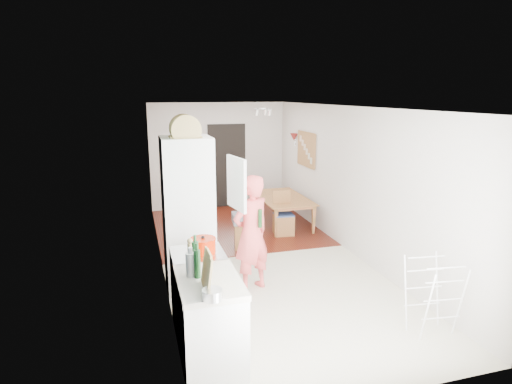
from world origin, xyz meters
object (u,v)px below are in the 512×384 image
person (251,223)px  stool (245,235)px  drying_rack (433,297)px  dining_table (283,213)px  dining_chair (284,214)px

person → stool: person is taller
stool → drying_rack: size_ratio=0.53×
person → dining_table: bearing=-143.6°
person → drying_rack: 2.42m
dining_table → dining_chair: size_ratio=1.70×
dining_table → stool: bearing=135.2°
dining_table → dining_chair: bearing=160.7°
stool → drying_rack: (1.36, -3.28, 0.21)m
person → dining_table: person is taller
dining_chair → drying_rack: 3.81m
dining_table → stool: (-1.14, -1.14, -0.02)m
dining_chair → stool: dining_chair is taller
person → drying_rack: bearing=109.8°
dining_table → drying_rack: 4.43m
person → dining_chair: person is taller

